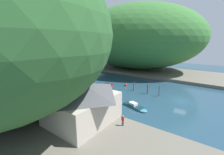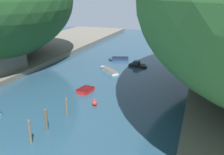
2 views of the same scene
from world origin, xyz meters
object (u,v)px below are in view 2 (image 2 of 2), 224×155
object	(u,v)px
boathouse_shed	(0,58)
boat_small_dinghy	(118,59)
channel_buoy_near	(95,103)
boat_near_quay	(139,65)
boat_far_right_bank	(87,89)
boat_far_upstream	(108,70)

from	to	relation	value
boathouse_shed	boat_small_dinghy	world-z (taller)	boathouse_shed
boathouse_shed	channel_buoy_near	size ratio (longest dim) A/B	8.83
boat_near_quay	boat_far_right_bank	bearing A→B (deg)	-2.17
boat_near_quay	channel_buoy_near	xyz separation A→B (m)	(-1.10, -21.62, 0.04)
boat_near_quay	boat_small_dinghy	bearing A→B (deg)	-110.51
boat_near_quay	boat_small_dinghy	world-z (taller)	boat_near_quay
boat_far_right_bank	channel_buoy_near	world-z (taller)	channel_buoy_near
boathouse_shed	channel_buoy_near	bearing A→B (deg)	-16.13
boat_far_upstream	boat_far_right_bank	world-z (taller)	boat_far_right_bank
boathouse_shed	boat_small_dinghy	size ratio (longest dim) A/B	1.88
boathouse_shed	boat_far_upstream	bearing A→B (deg)	28.09
boat_far_right_bank	boat_far_upstream	bearing A→B (deg)	101.96
boat_near_quay	boathouse_shed	bearing A→B (deg)	-44.53
boat_far_upstream	boat_far_right_bank	size ratio (longest dim) A/B	1.57
boat_near_quay	boat_far_upstream	bearing A→B (deg)	-31.49
boat_small_dinghy	boat_far_right_bank	size ratio (longest dim) A/B	1.43
boat_small_dinghy	boathouse_shed	bearing A→B (deg)	119.53
boathouse_shed	boat_small_dinghy	xyz separation A→B (m)	(17.40, 19.16, -3.20)
boathouse_shed	boat_far_upstream	size ratio (longest dim) A/B	1.72
boathouse_shed	boat_small_dinghy	distance (m)	26.08
boathouse_shed	channel_buoy_near	distance (m)	23.58
boathouse_shed	channel_buoy_near	world-z (taller)	boathouse_shed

